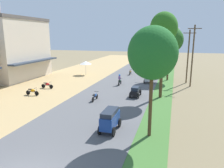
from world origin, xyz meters
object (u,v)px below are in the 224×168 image
Objects in this scene: median_tree_second at (164,29)px; motorbike_ahead_second at (95,96)px; streetlamp_mid at (171,48)px; car_van_blue at (110,119)px; vendor_umbrella at (86,63)px; motorbike_ahead_third at (120,80)px; median_tree_fourth at (169,36)px; streetlamp_near at (169,49)px; utility_pole_near at (193,55)px; median_tree_nearest at (153,53)px; parked_motorbike_third at (32,91)px; car_sedan_silver at (148,78)px; median_tree_third at (170,40)px; car_sedan_black at (135,91)px; motorbike_ahead_fourth at (130,72)px; parked_motorbike_fourth at (47,85)px; utility_pole_far at (188,56)px.

median_tree_second is 10.63m from motorbike_ahead_second.
streetlamp_mid is at bearing 77.29° from motorbike_ahead_second.
vendor_umbrella is at bearing 117.60° from car_van_blue.
motorbike_ahead_third is (0.75, 8.14, 0.28)m from motorbike_ahead_second.
median_tree_fourth is at bearing 75.39° from motorbike_ahead_second.
utility_pole_near reaches higher than streetlamp_near.
streetlamp_mid reaches higher than motorbike_ahead_third.
streetlamp_mid is (0.32, 5.54, -2.70)m from median_tree_fourth.
car_van_blue reaches higher than motorbike_ahead_third.
median_tree_nearest is at bearing -90.30° from median_tree_second.
car_van_blue is at bearing -29.73° from parked_motorbike_third.
motorbike_ahead_third is at bearing -166.24° from utility_pole_near.
median_tree_third is at bearing 46.90° from car_sedan_silver.
car_sedan_silver is 4.77m from motorbike_ahead_third.
car_sedan_black is 14.51m from motorbike_ahead_fourth.
median_tree_fourth is at bearing 60.45° from parked_motorbike_third.
median_tree_second is at bearing -91.15° from streetlamp_near.
parked_motorbike_fourth is 21.09m from utility_pole_far.
utility_pole_far is 4.47× the size of motorbike_ahead_fourth.
utility_pole_near is (18.75, 10.64, 3.95)m from parked_motorbike_third.
motorbike_ahead_second is at bearing -22.67° from parked_motorbike_fourth.
motorbike_ahead_fourth is at bearing 98.08° from car_van_blue.
vendor_umbrella reaches higher than parked_motorbike_fourth.
parked_motorbike_third is 22.70m from utility_pole_far.
median_tree_second is 10.45m from motorbike_ahead_third.
utility_pole_far is (2.99, -4.27, -0.70)m from streetlamp_near.
streetlamp_near reaches higher than utility_pole_far.
parked_motorbike_fourth is 16.10m from car_van_blue.
streetlamp_near is at bearing 1.45° from motorbike_ahead_fourth.
streetlamp_near is at bearing 89.21° from median_tree_nearest.
median_tree_second is at bearing -38.20° from vendor_umbrella.
parked_motorbike_fourth is 32.57m from streetlamp_mid.
vendor_umbrella is 1.05× the size of car_van_blue.
motorbike_ahead_fourth is at bearing -124.25° from median_tree_fourth.
utility_pole_near reaches higher than car_sedan_black.
car_sedan_black is at bearing -106.40° from median_tree_third.
utility_pole_far is 11.12m from motorbike_ahead_fourth.
car_sedan_silver is at bearing 67.59° from motorbike_ahead_second.
car_van_blue is 1.07× the size of car_sedan_black.
parked_motorbike_fourth is 0.21× the size of streetlamp_near.
median_tree_second reaches higher than median_tree_third.
median_tree_second is at bearing -64.60° from motorbike_ahead_fourth.
median_tree_third is (14.75, -0.80, 4.18)m from vendor_umbrella.
streetlamp_near is 11.79m from motorbike_ahead_third.
car_sedan_silver is (0.66, 17.96, -0.28)m from car_van_blue.
motorbike_ahead_fourth is (8.61, 17.05, 0.02)m from parked_motorbike_third.
median_tree_second reaches higher than motorbike_ahead_fourth.
median_tree_fourth reaches higher than vendor_umbrella.
median_tree_second is 16.65m from motorbike_ahead_fourth.
utility_pole_far is 11.07m from motorbike_ahead_third.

